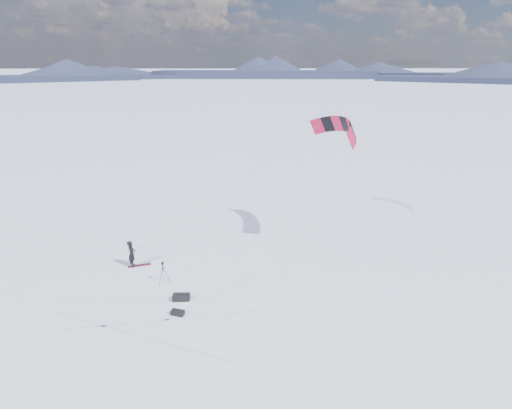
{
  "coord_description": "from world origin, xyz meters",
  "views": [
    {
      "loc": [
        5.93,
        -18.74,
        12.89
      ],
      "look_at": [
        6.98,
        5.5,
        3.57
      ],
      "focal_mm": 26.0,
      "sensor_mm": 36.0,
      "label": 1
    }
  ],
  "objects_px": {
    "snowboard": "(140,265)",
    "gear_bag_a": "(181,297)",
    "snowkiter": "(133,266)",
    "tripod": "(163,269)",
    "gear_bag_b": "(178,313)"
  },
  "relations": [
    {
      "from": "snowboard",
      "to": "tripod",
      "type": "xyz_separation_m",
      "value": [
        2.07,
        -2.09,
        0.89
      ]
    },
    {
      "from": "snowkiter",
      "to": "snowboard",
      "type": "relative_size",
      "value": 1.27
    },
    {
      "from": "tripod",
      "to": "gear_bag_b",
      "type": "height_order",
      "value": "tripod"
    },
    {
      "from": "gear_bag_a",
      "to": "gear_bag_b",
      "type": "relative_size",
      "value": 1.24
    },
    {
      "from": "gear_bag_a",
      "to": "snowboard",
      "type": "bearing_deg",
      "value": 131.45
    },
    {
      "from": "snowkiter",
      "to": "gear_bag_a",
      "type": "xyz_separation_m",
      "value": [
        3.82,
        -4.0,
        0.19
      ]
    },
    {
      "from": "snowboard",
      "to": "tripod",
      "type": "height_order",
      "value": "tripod"
    },
    {
      "from": "snowboard",
      "to": "tripod",
      "type": "bearing_deg",
      "value": -59.2
    },
    {
      "from": "snowkiter",
      "to": "snowboard",
      "type": "xyz_separation_m",
      "value": [
        0.41,
        0.03,
        0.02
      ]
    },
    {
      "from": "snowboard",
      "to": "gear_bag_b",
      "type": "xyz_separation_m",
      "value": [
        3.41,
        -5.39,
        0.12
      ]
    },
    {
      "from": "gear_bag_a",
      "to": "tripod",
      "type": "bearing_deg",
      "value": 125.86
    },
    {
      "from": "tripod",
      "to": "gear_bag_b",
      "type": "xyz_separation_m",
      "value": [
        1.34,
        -3.3,
        -0.77
      ]
    },
    {
      "from": "snowboard",
      "to": "gear_bag_a",
      "type": "bearing_deg",
      "value": -63.71
    },
    {
      "from": "snowkiter",
      "to": "gear_bag_b",
      "type": "height_order",
      "value": "snowkiter"
    },
    {
      "from": "gear_bag_a",
      "to": "gear_bag_b",
      "type": "height_order",
      "value": "gear_bag_a"
    }
  ]
}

